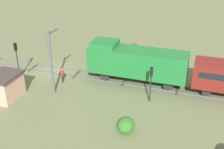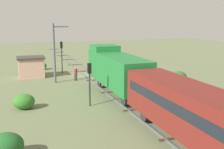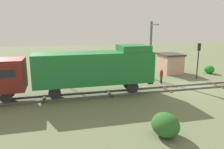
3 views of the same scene
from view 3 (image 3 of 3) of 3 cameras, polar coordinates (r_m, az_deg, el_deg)
name	(u,v)px [view 3 (image 3 of 3)]	position (r m, az deg, el deg)	size (l,w,h in m)	color
ground_plane	(192,87)	(25.37, 20.06, -3.18)	(111.06, 111.06, 0.00)	#66704C
railway_track	(192,87)	(25.35, 20.07, -3.02)	(2.40, 74.04, 0.16)	#595960
locomotive	(96,67)	(20.67, -4.11, 1.99)	(2.90, 11.60, 4.60)	#1E7233
traffic_signal_near	(199,55)	(28.99, 21.67, 4.86)	(0.32, 0.34, 4.48)	#262628
traffic_signal_mid	(68,63)	(23.74, -11.44, 2.97)	(0.32, 0.34, 3.86)	#262628
worker_near_track	(161,75)	(25.89, 12.79, -0.13)	(0.38, 0.38, 1.70)	#262B38
catenary_mast	(151,49)	(27.56, 10.12, 6.65)	(1.94, 0.28, 7.10)	#595960
relay_hut	(170,63)	(32.06, 14.94, 2.91)	(3.50, 2.90, 2.74)	#D19E8C
bush_near	(73,71)	(29.66, -10.06, 0.95)	(1.82, 1.49, 1.33)	#307126
bush_mid	(209,69)	(33.62, 24.04, 1.26)	(1.58, 1.29, 1.15)	#208626
bush_far	(5,72)	(31.57, -26.18, 0.68)	(2.04, 1.67, 1.49)	#215D26
bush_back	(165,125)	(13.94, 13.79, -12.64)	(1.99, 1.63, 1.45)	#2B5F26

